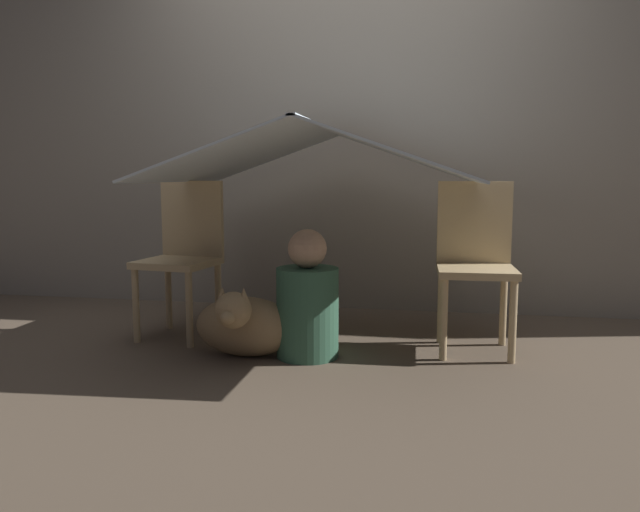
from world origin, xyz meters
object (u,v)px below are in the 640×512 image
(chair_left, at_px, (183,251))
(dog, at_px, (244,324))
(chair_right, at_px, (475,258))
(person_front, at_px, (307,304))

(chair_left, bearing_deg, dog, -31.23)
(chair_right, distance_m, dog, 1.19)
(chair_left, relative_size, chair_right, 1.00)
(chair_right, height_order, dog, chair_right)
(chair_left, distance_m, person_front, 0.83)
(chair_left, relative_size, person_front, 1.36)
(chair_left, xyz_separation_m, person_front, (0.75, -0.29, -0.20))
(chair_right, bearing_deg, person_front, -161.88)
(chair_right, height_order, person_front, chair_right)
(chair_left, bearing_deg, person_front, -13.70)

